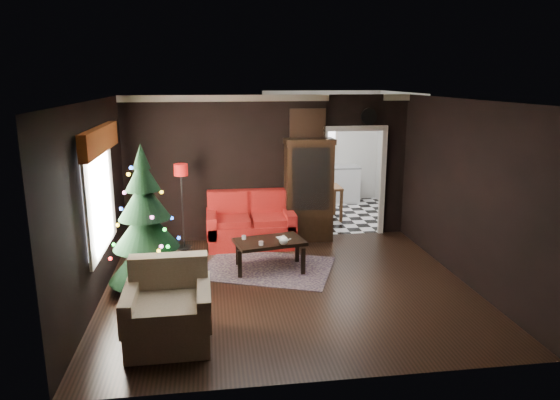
{
  "coord_description": "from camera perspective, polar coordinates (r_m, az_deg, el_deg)",
  "views": [
    {
      "loc": [
        -1.12,
        -7.12,
        3.11
      ],
      "look_at": [
        0.0,
        0.9,
        1.15
      ],
      "focal_mm": 32.5,
      "sensor_mm": 36.0,
      "label": 1
    }
  ],
  "objects": [
    {
      "name": "kitchen_counter",
      "position": [
        12.92,
        4.84,
        1.66
      ],
      "size": [
        1.8,
        0.6,
        0.9
      ],
      "primitive_type": "cube",
      "color": "white",
      "rests_on": "ground"
    },
    {
      "name": "ceiling",
      "position": [
        7.22,
        1.01,
        11.14
      ],
      "size": [
        5.5,
        5.5,
        0.0
      ],
      "primitive_type": "plane",
      "rotation": [
        3.14,
        0.0,
        0.0
      ],
      "color": "white",
      "rests_on": "ground"
    },
    {
      "name": "doorway",
      "position": [
        10.24,
        8.22,
        1.85
      ],
      "size": [
        1.1,
        0.1,
        2.1
      ],
      "primitive_type": null,
      "color": "beige",
      "rests_on": "ground"
    },
    {
      "name": "floor",
      "position": [
        7.85,
        0.92,
        -9.73
      ],
      "size": [
        5.5,
        5.5,
        0.0
      ],
      "primitive_type": "plane",
      "color": "black",
      "rests_on": "ground"
    },
    {
      "name": "armchair",
      "position": [
        6.29,
        -12.49,
        -11.67
      ],
      "size": [
        1.03,
        1.03,
        1.04
      ],
      "primitive_type": null,
      "rotation": [
        0.0,
        0.0,
        0.01
      ],
      "color": "#C6AE8D",
      "rests_on": "ground"
    },
    {
      "name": "left_window",
      "position": [
        7.67,
        -19.7,
        0.3
      ],
      "size": [
        0.05,
        1.6,
        1.4
      ],
      "primitive_type": "cube",
      "color": "white",
      "rests_on": "wall_left"
    },
    {
      "name": "floor_lamp",
      "position": [
        9.35,
        -10.91,
        -0.76
      ],
      "size": [
        0.27,
        0.27,
        1.57
      ],
      "primitive_type": null,
      "rotation": [
        0.0,
        0.0,
        -0.03
      ],
      "color": "black",
      "rests_on": "ground"
    },
    {
      "name": "kitchen_window",
      "position": [
        12.96,
        4.7,
        7.31
      ],
      "size": [
        0.7,
        0.06,
        0.7
      ],
      "primitive_type": "cube",
      "color": "white",
      "rests_on": "ground"
    },
    {
      "name": "wall_right",
      "position": [
        8.28,
        20.11,
        0.85
      ],
      "size": [
        0.0,
        5.5,
        5.5
      ],
      "primitive_type": "plane",
      "rotation": [
        1.57,
        0.0,
        -1.57
      ],
      "color": "black",
      "rests_on": "ground"
    },
    {
      "name": "cup_b",
      "position": [
        8.1,
        -2.15,
        -4.88
      ],
      "size": [
        0.09,
        0.09,
        0.06
      ],
      "primitive_type": "cylinder",
      "rotation": [
        0.0,
        0.0,
        0.18
      ],
      "color": "silver",
      "rests_on": "coffee_table"
    },
    {
      "name": "coffee_table",
      "position": [
        8.42,
        -1.19,
        -6.16
      ],
      "size": [
        1.22,
        0.88,
        0.5
      ],
      "primitive_type": null,
      "rotation": [
        0.0,
        0.0,
        0.21
      ],
      "color": "black",
      "rests_on": "rug"
    },
    {
      "name": "book",
      "position": [
        8.36,
        -0.22,
        -3.81
      ],
      "size": [
        0.14,
        0.06,
        0.19
      ],
      "primitive_type": "imported",
      "rotation": [
        0.0,
        0.0,
        0.31
      ],
      "color": "gray",
      "rests_on": "coffee_table"
    },
    {
      "name": "cup_a",
      "position": [
        8.41,
        -4.09,
        -4.22
      ],
      "size": [
        0.08,
        0.08,
        0.06
      ],
      "primitive_type": "cylinder",
      "rotation": [
        0.0,
        0.0,
        -0.14
      ],
      "color": "silver",
      "rests_on": "coffee_table"
    },
    {
      "name": "christmas_tree",
      "position": [
        7.61,
        -14.91,
        -2.57
      ],
      "size": [
        1.23,
        1.23,
        2.18
      ],
      "primitive_type": null,
      "rotation": [
        0.0,
        0.0,
        -0.08
      ],
      "color": "black",
      "rests_on": "ground"
    },
    {
      "name": "kitchen_floor",
      "position": [
        11.89,
        6.06,
        -1.64
      ],
      "size": [
        3.0,
        3.0,
        0.0
      ],
      "primitive_type": "plane",
      "color": "white",
      "rests_on": "ground"
    },
    {
      "name": "wall_front",
      "position": [
        5.05,
        5.37,
        -6.23
      ],
      "size": [
        5.5,
        0.0,
        5.5
      ],
      "primitive_type": "plane",
      "rotation": [
        -1.57,
        0.0,
        0.0
      ],
      "color": "black",
      "rests_on": "ground"
    },
    {
      "name": "wall_clock",
      "position": [
        10.08,
        9.94,
        9.25
      ],
      "size": [
        0.32,
        0.32,
        0.06
      ],
      "primitive_type": "cylinder",
      "color": "white",
      "rests_on": "wall_back"
    },
    {
      "name": "valance",
      "position": [
        7.52,
        -19.6,
        6.41
      ],
      "size": [
        0.12,
        2.1,
        0.35
      ],
      "primitive_type": "cube",
      "color": "maroon",
      "rests_on": "wall_left"
    },
    {
      "name": "painting",
      "position": [
        9.8,
        3.12,
        8.54
      ],
      "size": [
        0.62,
        0.05,
        0.52
      ],
      "primitive_type": "cube",
      "color": "#BF7549",
      "rests_on": "wall_back"
    },
    {
      "name": "wall_back",
      "position": [
        9.84,
        -1.29,
        3.59
      ],
      "size": [
        5.5,
        0.0,
        5.5
      ],
      "primitive_type": "plane",
      "rotation": [
        1.57,
        0.0,
        0.0
      ],
      "color": "black",
      "rests_on": "ground"
    },
    {
      "name": "curio_cabinet",
      "position": [
        9.82,
        3.23,
        0.87
      ],
      "size": [
        0.9,
        0.45,
        1.9
      ],
      "primitive_type": null,
      "color": "black",
      "rests_on": "ground"
    },
    {
      "name": "teapot",
      "position": [
        8.09,
        0.39,
        -4.55
      ],
      "size": [
        0.22,
        0.22,
        0.16
      ],
      "primitive_type": null,
      "rotation": [
        0.0,
        0.0,
        -0.4
      ],
      "color": "white",
      "rests_on": "coffee_table"
    },
    {
      "name": "wall_left",
      "position": [
        7.5,
        -20.27,
        -0.43
      ],
      "size": [
        0.0,
        5.5,
        5.5
      ],
      "primitive_type": "plane",
      "rotation": [
        1.57,
        0.0,
        1.57
      ],
      "color": "black",
      "rests_on": "ground"
    },
    {
      "name": "loveseat",
      "position": [
        9.56,
        -3.33,
        -2.26
      ],
      "size": [
        1.7,
        0.9,
        1.0
      ],
      "primitive_type": null,
      "color": "#9A021D",
      "rests_on": "ground"
    },
    {
      "name": "kitchen_table",
      "position": [
        11.44,
        5.01,
        -0.28
      ],
      "size": [
        0.7,
        0.7,
        0.75
      ],
      "primitive_type": null,
      "color": "brown",
      "rests_on": "ground"
    },
    {
      "name": "rug",
      "position": [
        8.56,
        -1.51,
        -7.65
      ],
      "size": [
        2.53,
        2.2,
        0.01
      ],
      "primitive_type": "cube",
      "rotation": [
        0.0,
        0.0,
        -0.37
      ],
      "color": "#543D49",
      "rests_on": "ground"
    }
  ]
}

